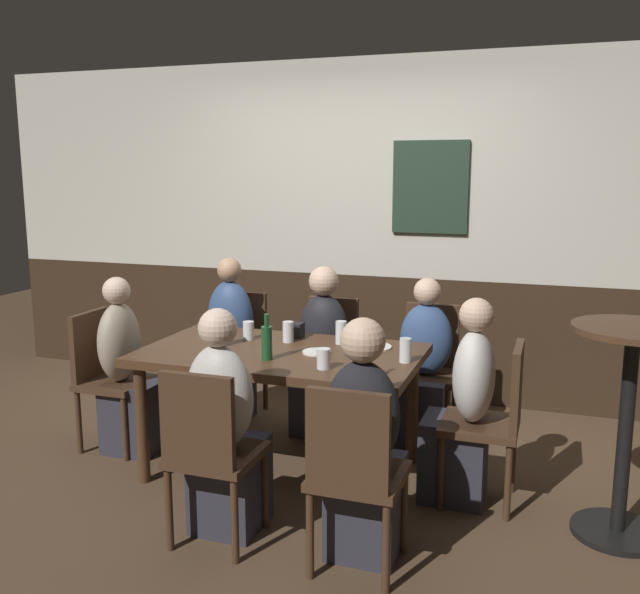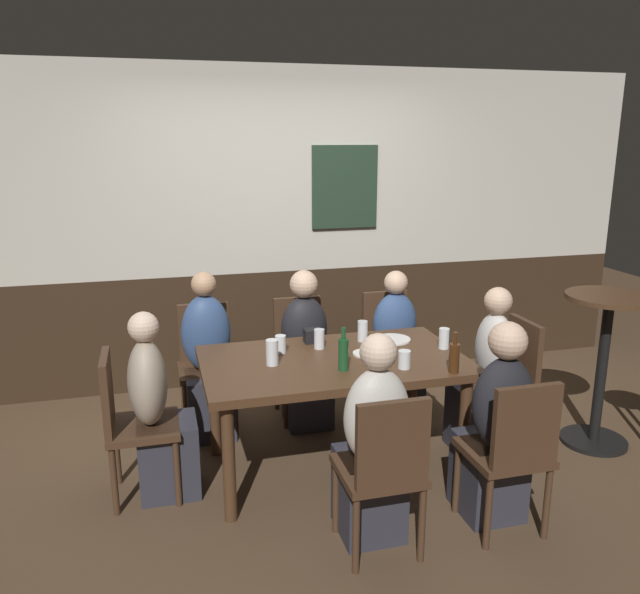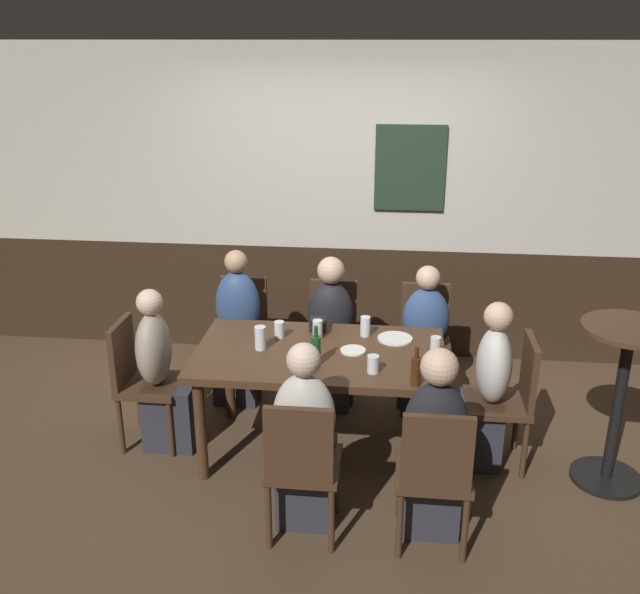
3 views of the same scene
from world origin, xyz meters
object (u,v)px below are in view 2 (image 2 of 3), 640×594
at_px(chair_left_far, 206,358).
at_px(pint_glass_amber, 281,345).
at_px(beer_bottle_brown, 454,357).
at_px(person_mid_far, 306,360).
at_px(tumbler_water, 444,340).
at_px(chair_mid_far, 301,350).
at_px(chair_right_near, 512,448).
at_px(person_head_west, 159,420).
at_px(pint_glass_stout, 363,332).
at_px(condiment_caddy, 312,336).
at_px(side_bar_table, 603,358).
at_px(tumbler_short, 404,361).
at_px(chair_head_east, 508,377).
at_px(person_left_far, 208,368).
at_px(beer_glass_tall, 272,354).
at_px(dining_table, 334,371).
at_px(person_right_far, 396,355).
at_px(person_head_east, 486,383).
at_px(chair_right_far, 388,342).
at_px(chair_head_west, 129,418).
at_px(highball_clear, 319,340).
at_px(person_right_near, 495,436).
at_px(chair_mid_near, 384,466).
at_px(plate_white_small, 366,354).
at_px(beer_bottle_green, 344,353).
at_px(person_mid_near, 373,454).
at_px(plate_white_large, 393,339).

xyz_separation_m(chair_left_far, pint_glass_amber, (0.41, -0.69, 0.29)).
height_order(pint_glass_amber, beer_bottle_brown, beer_bottle_brown).
bearing_deg(person_mid_far, tumbler_water, -44.67).
bearing_deg(chair_mid_far, chair_right_near, -68.28).
bearing_deg(person_head_west, person_mid_far, 34.38).
relative_size(pint_glass_stout, condiment_caddy, 1.25).
height_order(chair_right_near, side_bar_table, side_bar_table).
height_order(chair_right_near, tumbler_short, chair_right_near).
height_order(chair_head_east, chair_left_far, same).
relative_size(person_left_far, beer_glass_tall, 7.50).
distance_m(dining_table, person_head_west, 1.07).
bearing_deg(person_right_far, tumbler_water, -87.82).
height_order(person_head_east, person_mid_far, person_mid_far).
xyz_separation_m(chair_right_near, tumbler_water, (0.03, 0.88, 0.30)).
relative_size(chair_right_far, pint_glass_amber, 7.83).
height_order(chair_head_east, side_bar_table, side_bar_table).
bearing_deg(tumbler_water, chair_head_west, 179.92).
relative_size(chair_right_far, chair_head_west, 1.00).
relative_size(person_mid_far, highball_clear, 8.94).
relative_size(dining_table, person_right_near, 1.40).
distance_m(chair_right_near, person_head_west, 1.96).
bearing_deg(chair_left_far, chair_mid_far, 0.00).
bearing_deg(chair_head_east, chair_right_near, -120.14).
bearing_deg(person_mid_far, chair_mid_near, -90.00).
relative_size(chair_left_far, person_left_far, 0.76).
xyz_separation_m(chair_right_far, side_bar_table, (1.13, -1.01, 0.12)).
relative_size(chair_mid_far, plate_white_small, 5.40).
bearing_deg(chair_right_far, beer_bottle_green, -122.91).
bearing_deg(chair_right_near, pint_glass_amber, 132.90).
distance_m(pint_glass_amber, pint_glass_stout, 0.57).
xyz_separation_m(highball_clear, beer_bottle_green, (0.04, -0.40, 0.05)).
relative_size(chair_mid_far, chair_head_west, 1.00).
height_order(person_mid_near, beer_glass_tall, person_mid_near).
xyz_separation_m(chair_right_near, person_head_west, (-1.75, 0.88, -0.03)).
bearing_deg(pint_glass_amber, beer_glass_tall, -114.71).
distance_m(person_mid_near, condiment_caddy, 1.10).
xyz_separation_m(person_head_east, tumbler_water, (-0.32, -0.00, 0.33)).
height_order(beer_bottle_green, beer_bottle_brown, beer_bottle_green).
xyz_separation_m(chair_mid_near, beer_bottle_brown, (0.60, 0.48, 0.34)).
xyz_separation_m(chair_right_near, person_right_far, (0.00, 1.60, -0.04)).
xyz_separation_m(chair_mid_far, tumbler_short, (0.35, -1.14, 0.29)).
xyz_separation_m(chair_left_far, person_mid_near, (0.70, -1.60, -0.02)).
bearing_deg(plate_white_large, chair_mid_far, 126.59).
distance_m(pint_glass_amber, beer_bottle_brown, 1.07).
distance_m(tumbler_water, condiment_caddy, 0.85).
bearing_deg(person_mid_far, person_right_far, -0.17).
bearing_deg(beer_bottle_brown, highball_clear, 136.47).
bearing_deg(beer_bottle_green, tumbler_water, 15.06).
bearing_deg(plate_white_large, chair_right_far, 70.87).
relative_size(chair_left_far, side_bar_table, 0.84).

